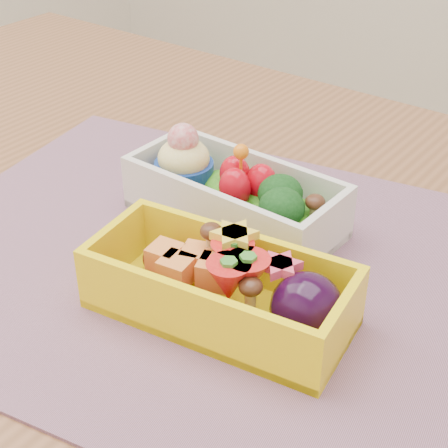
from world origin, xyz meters
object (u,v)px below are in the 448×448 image
Objects in this scene: bento_white at (234,195)px; bento_yellow at (225,287)px; table at (172,343)px; placemat at (213,265)px.

bento_white reaches higher than bento_yellow.
placemat reaches higher than table.
placemat is 2.57× the size of bento_yellow.
table is 0.15m from bento_white.
bento_white is at bearing 111.48° from placemat.
placemat is at bearing 10.10° from table.
placemat is at bearing 127.16° from bento_yellow.
bento_white reaches higher than table.
placemat is at bearing -67.43° from bento_white.
bento_yellow reaches higher than table.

